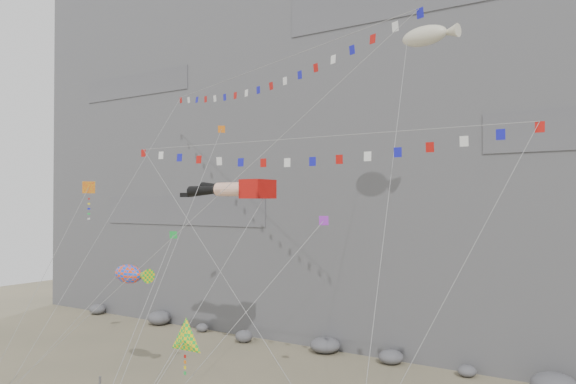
% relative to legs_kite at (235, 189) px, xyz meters
% --- Properties ---
extents(cliff, '(80.00, 28.00, 50.00)m').
position_rel_legs_kite_xyz_m(cliff, '(2.11, 24.79, 11.17)').
color(cliff, slate).
rests_on(cliff, ground).
extents(talus_boulders, '(60.00, 3.00, 1.20)m').
position_rel_legs_kite_xyz_m(talus_boulders, '(2.11, 9.79, -13.23)').
color(talus_boulders, slate).
rests_on(talus_boulders, ground).
extents(legs_kite, '(8.95, 16.63, 20.75)m').
position_rel_legs_kite_xyz_m(legs_kite, '(0.00, 0.00, 0.00)').
color(legs_kite, '#B9100B').
rests_on(legs_kite, ground).
extents(flag_banner_upper, '(28.73, 19.07, 29.23)m').
position_rel_legs_kite_xyz_m(flag_banner_upper, '(1.14, 2.14, 9.37)').
color(flag_banner_upper, '#B9100B').
rests_on(flag_banner_upper, ground).
extents(flag_banner_lower, '(27.42, 6.09, 19.34)m').
position_rel_legs_kite_xyz_m(flag_banner_lower, '(7.48, -2.93, 3.01)').
color(flag_banner_lower, '#B9100B').
rests_on(flag_banner_lower, ground).
extents(harlequin_kite, '(2.03, 8.80, 16.00)m').
position_rel_legs_kite_xyz_m(harlequin_kite, '(-11.28, -4.14, 0.18)').
color(harlequin_kite, red).
rests_on(harlequin_kite, ground).
extents(fish_windsock, '(8.41, 5.58, 11.06)m').
position_rel_legs_kite_xyz_m(fish_windsock, '(-4.93, -5.63, -5.94)').
color(fish_windsock, '#FF400D').
rests_on(fish_windsock, ground).
extents(delta_kite, '(3.79, 3.12, 7.64)m').
position_rel_legs_kite_xyz_m(delta_kite, '(6.09, -11.58, -7.83)').
color(delta_kite, yellow).
rests_on(delta_kite, ground).
extents(blimp_windsock, '(4.31, 13.61, 26.76)m').
position_rel_legs_kite_xyz_m(blimp_windsock, '(13.42, 2.80, 9.80)').
color(blimp_windsock, beige).
rests_on(blimp_windsock, ground).
extents(small_kite_a, '(4.00, 14.71, 23.30)m').
position_rel_legs_kite_xyz_m(small_kite_a, '(-1.11, -0.38, 4.14)').
color(small_kite_a, orange).
rests_on(small_kite_a, ground).
extents(small_kite_b, '(6.91, 10.26, 16.37)m').
position_rel_legs_kite_xyz_m(small_kite_b, '(9.29, -3.39, -2.18)').
color(small_kite_b, purple).
rests_on(small_kite_b, ground).
extents(small_kite_c, '(1.96, 8.21, 13.26)m').
position_rel_legs_kite_xyz_m(small_kite_c, '(0.25, -6.62, -3.21)').
color(small_kite_c, green).
rests_on(small_kite_c, ground).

